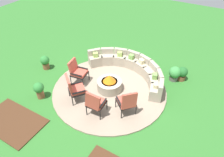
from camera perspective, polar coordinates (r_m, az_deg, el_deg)
ground_plane at (r=8.25m, az=-0.70°, el=-3.19°), size 24.00×24.00×0.00m
patio_circle at (r=8.23m, az=-0.70°, el=-3.04°), size 4.49×4.49×0.06m
mulch_bed_left at (r=7.87m, az=-25.83°, el=-10.67°), size 2.14×1.33×0.04m
fire_pit at (r=8.04m, az=-0.71°, el=-1.50°), size 0.97×0.97×0.68m
curved_stone_bench at (r=8.87m, az=5.32°, el=3.03°), size 3.78×1.91×0.73m
lounge_chair_front_left at (r=8.37m, az=-9.59°, el=2.07°), size 0.70×0.64×1.00m
lounge_chair_front_right at (r=7.52m, az=-10.42°, el=-2.57°), size 0.82×0.85×1.15m
lounge_chair_back_left at (r=6.91m, az=-4.68°, el=-6.65°), size 0.62×0.61×1.07m
lounge_chair_back_right at (r=6.96m, az=4.19°, el=-6.36°), size 0.82×0.83×1.02m
potted_plant_0 at (r=9.67m, az=-18.05°, el=4.43°), size 0.40×0.40×0.65m
potted_plant_1 at (r=9.06m, az=18.87°, el=1.38°), size 0.42×0.42×0.61m
potted_plant_2 at (r=8.92m, az=16.98°, el=1.42°), size 0.49×0.49×0.64m
potted_plant_3 at (r=8.15m, az=-19.54°, el=-2.88°), size 0.39×0.39×0.68m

